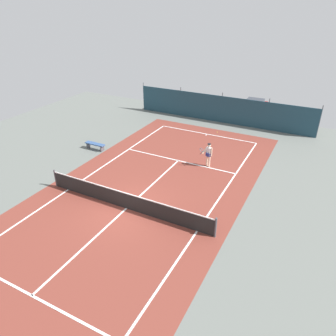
# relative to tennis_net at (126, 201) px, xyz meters

# --- Properties ---
(ground_plane) EXTENTS (36.00, 36.00, 0.00)m
(ground_plane) POSITION_rel_tennis_net_xyz_m (0.00, 0.00, -0.51)
(ground_plane) COLOR slate
(court_surface) EXTENTS (11.02, 26.60, 0.01)m
(court_surface) POSITION_rel_tennis_net_xyz_m (0.00, 0.00, -0.51)
(court_surface) COLOR brown
(court_surface) RESTS_ON ground
(tennis_net) EXTENTS (10.12, 0.10, 1.10)m
(tennis_net) POSITION_rel_tennis_net_xyz_m (0.00, 0.00, 0.00)
(tennis_net) COLOR black
(tennis_net) RESTS_ON ground
(back_fence) EXTENTS (16.30, 0.98, 2.70)m
(back_fence) POSITION_rel_tennis_net_xyz_m (-0.00, 15.69, 0.16)
(back_fence) COLOR #1E3D4C
(back_fence) RESTS_ON ground
(tennis_player) EXTENTS (0.83, 0.67, 1.64)m
(tennis_player) POSITION_rel_tennis_net_xyz_m (2.11, 6.58, 0.45)
(tennis_player) COLOR beige
(tennis_player) RESTS_ON ground
(tennis_ball_near_player) EXTENTS (0.07, 0.07, 0.07)m
(tennis_ball_near_player) POSITION_rel_tennis_net_xyz_m (0.61, 12.65, -0.48)
(tennis_ball_near_player) COLOR #CCDB33
(tennis_ball_near_player) RESTS_ON ground
(parked_car) EXTENTS (2.10, 4.24, 1.68)m
(parked_car) POSITION_rel_tennis_net_xyz_m (2.31, 17.79, 0.33)
(parked_car) COLOR maroon
(parked_car) RESTS_ON ground
(courtside_bench) EXTENTS (1.60, 0.40, 0.49)m
(courtside_bench) POSITION_rel_tennis_net_xyz_m (-6.31, 5.24, -0.14)
(courtside_bench) COLOR #335184
(courtside_bench) RESTS_ON ground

